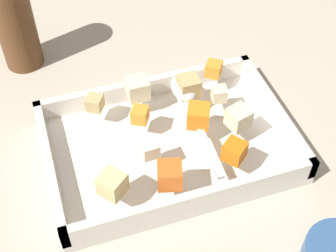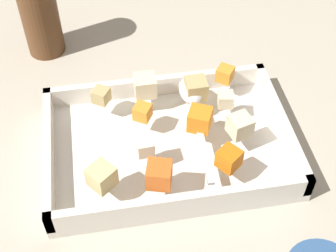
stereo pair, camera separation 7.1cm
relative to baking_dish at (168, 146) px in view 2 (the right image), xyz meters
The scene contains 16 objects.
ground_plane 0.02m from the baking_dish, 132.99° to the right, with size 4.00×4.00×0.00m, color #BCB29E.
baking_dish is the anchor object (origin of this frame).
carrot_chunk_mid_right 0.15m from the baking_dish, 139.25° to the right, with size 0.02×0.02×0.02m, color orange.
carrot_chunk_corner_nw 0.11m from the baking_dish, 73.19° to the left, with size 0.03×0.03×0.03m, color orange.
carrot_chunk_center 0.07m from the baking_dish, behind, with size 0.03×0.03×0.03m, color orange.
carrot_chunk_near_left 0.07m from the baking_dish, 44.39° to the right, with size 0.02×0.02×0.02m, color orange.
carrot_chunk_corner_sw 0.12m from the baking_dish, 132.93° to the left, with size 0.03×0.03×0.03m, color orange.
potato_chunk_back_center 0.14m from the baking_dish, 37.85° to the left, with size 0.03×0.03×0.03m, color #E0CC89.
potato_chunk_far_right 0.12m from the baking_dish, 168.08° to the left, with size 0.03×0.03×0.03m, color beige.
potato_chunk_front_center 0.10m from the baking_dish, 130.41° to the right, with size 0.03×0.03×0.03m, color tan.
potato_chunk_near_spoon 0.13m from the baking_dish, 40.48° to the right, with size 0.02×0.02×0.02m, color tan.
potato_chunk_heap_side 0.10m from the baking_dish, 75.22° to the right, with size 0.03×0.03×0.03m, color beige.
potato_chunk_near_right 0.11m from the baking_dish, 158.23° to the right, with size 0.02×0.02×0.02m, color beige.
parsnip_chunk_corner_ne 0.07m from the baking_dish, 42.52° to the left, with size 0.02×0.02×0.02m, color silver.
serving_spoon 0.09m from the baking_dish, 130.52° to the right, with size 0.04×0.21×0.02m.
pepper_mill 0.35m from the baking_dish, 57.19° to the right, with size 0.07×0.07×0.21m.
Camera 2 is at (0.09, 0.48, 0.59)m, focal length 51.68 mm.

